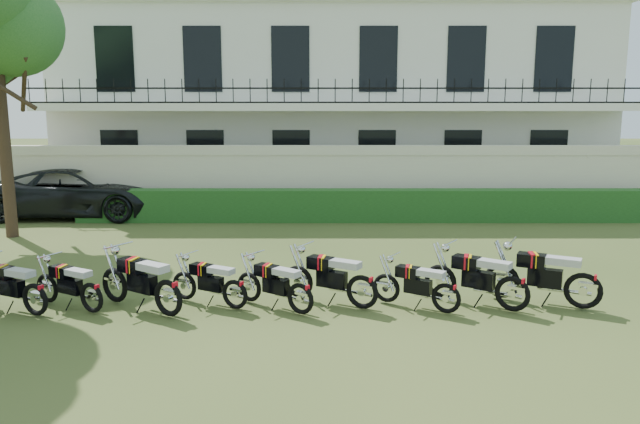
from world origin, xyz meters
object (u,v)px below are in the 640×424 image
object	(u,v)px
motorcycle_4	(235,287)
motorcycle_9	(584,282)
motorcycle_5	(300,291)
suv	(79,192)
motorcycle_2	(91,290)
motorcycle_3	(168,289)
motorcycle_6	(362,284)
motorcycle_8	(513,285)
motorcycle_7	(447,291)
motorcycle_1	(35,291)

from	to	relation	value
motorcycle_4	motorcycle_9	distance (m)	6.23
motorcycle_5	motorcycle_9	size ratio (longest dim) A/B	0.77
motorcycle_9	suv	size ratio (longest dim) A/B	0.34
motorcycle_2	motorcycle_4	xyz separation A→B (m)	(2.50, 0.20, -0.01)
motorcycle_5	motorcycle_3	bearing A→B (deg)	128.72
suv	motorcycle_6	bearing A→B (deg)	-136.87
motorcycle_3	motorcycle_8	xyz separation A→B (m)	(6.03, 0.26, -0.01)
motorcycle_4	suv	distance (m)	11.14
suv	motorcycle_3	bearing A→B (deg)	-151.46
motorcycle_3	motorcycle_8	bearing A→B (deg)	-54.22
motorcycle_3	motorcycle_5	size ratio (longest dim) A/B	1.20
motorcycle_6	motorcycle_8	xyz separation A→B (m)	(2.65, -0.14, 0.01)
motorcycle_7	motorcycle_8	world-z (taller)	motorcycle_8
motorcycle_1	motorcycle_5	size ratio (longest dim) A/B	1.15
suv	motorcycle_8	bearing A→B (deg)	-129.58
motorcycle_7	motorcycle_9	bearing A→B (deg)	-53.59
motorcycle_5	motorcycle_9	xyz separation A→B (m)	(5.05, 0.27, 0.08)
motorcycle_4	motorcycle_9	world-z (taller)	motorcycle_9
motorcycle_4	suv	bearing A→B (deg)	62.04
motorcycle_7	motorcycle_8	xyz separation A→B (m)	(1.19, 0.09, 0.08)
motorcycle_2	motorcycle_5	world-z (taller)	motorcycle_5
motorcycle_3	motorcycle_9	distance (m)	7.34
motorcycle_7	motorcycle_9	distance (m)	2.50
motorcycle_2	motorcycle_6	xyz separation A→B (m)	(4.78, 0.20, 0.06)
motorcycle_8	motorcycle_9	world-z (taller)	motorcycle_9
motorcycle_3	motorcycle_6	xyz separation A→B (m)	(3.38, 0.40, -0.03)
motorcycle_3	motorcycle_4	bearing A→B (deg)	-36.81
motorcycle_2	motorcycle_5	distance (m)	3.68
motorcycle_4	motorcycle_6	distance (m)	2.28
motorcycle_4	motorcycle_9	bearing A→B (deg)	-62.28
motorcycle_6	motorcycle_1	bearing A→B (deg)	122.54
suv	motorcycle_7	bearing A→B (deg)	-133.05
motorcycle_3	motorcycle_9	world-z (taller)	motorcycle_9
motorcycle_5	motorcycle_7	distance (m)	2.56
motorcycle_2	motorcycle_3	bearing A→B (deg)	-69.23
motorcycle_2	motorcycle_3	world-z (taller)	motorcycle_3
motorcycle_1	motorcycle_7	bearing A→B (deg)	-64.15
motorcycle_3	motorcycle_4	xyz separation A→B (m)	(1.10, 0.40, -0.09)
motorcycle_9	suv	bearing A→B (deg)	80.04
motorcycle_2	motorcycle_4	bearing A→B (deg)	-56.60
motorcycle_6	motorcycle_8	distance (m)	2.65
motorcycle_5	suv	bearing A→B (deg)	73.92
motorcycle_3	motorcycle_5	world-z (taller)	motorcycle_3
motorcycle_6	motorcycle_7	size ratio (longest dim) A/B	1.17
motorcycle_4	motorcycle_7	world-z (taller)	motorcycle_7
motorcycle_8	motorcycle_4	bearing A→B (deg)	123.20
motorcycle_3	motorcycle_2	bearing A→B (deg)	115.20
motorcycle_1	motorcycle_2	xyz separation A→B (m)	(0.92, 0.16, -0.03)
motorcycle_5	motorcycle_7	size ratio (longest dim) A/B	0.99
motorcycle_2	motorcycle_7	distance (m)	6.24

